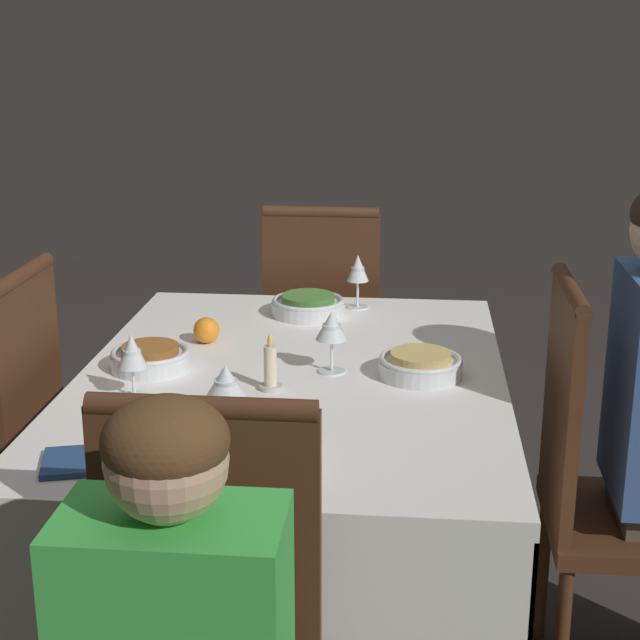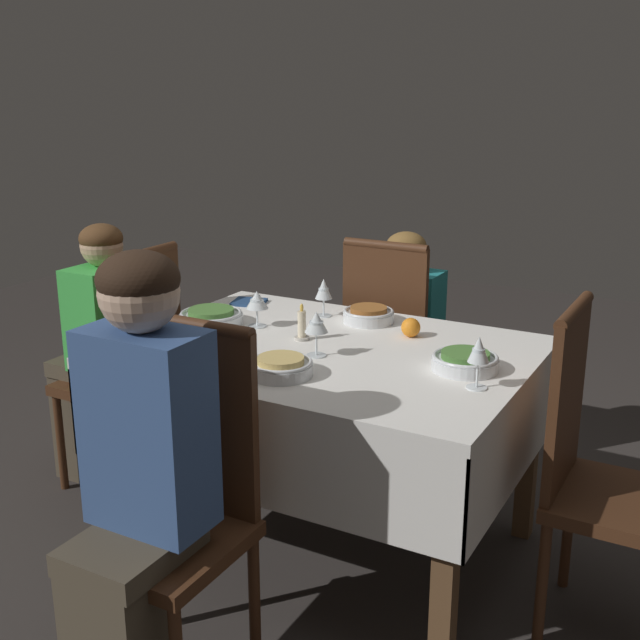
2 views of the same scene
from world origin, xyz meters
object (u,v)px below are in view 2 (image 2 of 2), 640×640
chair_west (131,363)px  napkin_red_folded (249,302)px  person_adult_denim (137,466)px  wine_glass_north (324,290)px  bowl_south (281,366)px  wine_glass_south (316,324)px  person_child_teal (409,332)px  wine_glass_east (479,352)px  dining_table (325,376)px  candle_centerpiece (302,327)px  chair_east (597,465)px  orange_fruit (411,327)px  bowl_west (211,317)px  bowl_east (465,361)px  bowl_north (368,315)px  chair_south (180,496)px  chair_north (393,347)px  person_child_green (98,343)px  wine_glass_west (257,301)px

chair_west → napkin_red_folded: bearing=129.9°
person_adult_denim → wine_glass_north: person_adult_denim is taller
bowl_south → wine_glass_south: 0.22m
person_child_teal → wine_glass_east: (0.61, -0.98, 0.30)m
dining_table → candle_centerpiece: candle_centerpiece is taller
wine_glass_east → chair_east: bearing=20.8°
wine_glass_east → candle_centerpiece: (-0.65, 0.15, -0.06)m
person_adult_denim → wine_glass_east: 0.96m
bowl_south → orange_fruit: (0.19, 0.53, 0.01)m
chair_east → bowl_west: chair_east is taller
person_child_teal → bowl_east: size_ratio=4.89×
bowl_north → wine_glass_north: size_ratio=1.30×
chair_east → bowl_east: 0.47m
chair_west → wine_glass_east: chair_west is taller
bowl_south → bowl_east: size_ratio=0.95×
dining_table → chair_south: size_ratio=1.34×
chair_west → napkin_red_folded: chair_west is taller
chair_north → bowl_south: size_ratio=5.13×
person_child_teal → person_child_green: (-0.97, -0.83, 0.04)m
person_adult_denim → candle_centerpiece: (-0.05, 0.88, 0.10)m
person_child_green → wine_glass_north: 0.94m
dining_table → chair_west: 0.88m
bowl_south → wine_glass_north: bearing=107.2°
dining_table → chair_north: bearing=95.0°
chair_west → bowl_east: (1.34, -0.02, 0.24)m
chair_north → bowl_north: 0.45m
person_adult_denim → bowl_north: bearing=87.6°
chair_east → orange_fruit: bearing=71.0°
bowl_south → wine_glass_east: wine_glass_east is taller
wine_glass_south → bowl_west: bearing=165.9°
chair_west → person_child_green: person_child_green is taller
wine_glass_north → bowl_east: 0.72m
chair_west → chair_east: same height
person_child_green → bowl_west: bearing=89.9°
wine_glass_east → orange_fruit: size_ratio=2.33×
napkin_red_folded → bowl_east: bearing=-18.0°
chair_east → napkin_red_folded: (-1.39, 0.32, 0.22)m
dining_table → person_child_green: 1.04m
chair_east → wine_glass_west: (-1.19, 0.08, 0.30)m
chair_south → person_child_teal: bearing=90.4°
bowl_west → bowl_east: same height
person_child_green → chair_west: bearing=90.0°
dining_table → wine_glass_north: 0.41m
wine_glass_north → bowl_east: size_ratio=0.70×
chair_south → wine_glass_south: bearing=83.6°
person_child_green → bowl_west: size_ratio=4.67×
wine_glass_south → wine_glass_north: bearing=115.7°
person_child_green → wine_glass_south: bearing=83.2°
bowl_south → orange_fruit: size_ratio=2.91×
chair_south → orange_fruit: 1.00m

